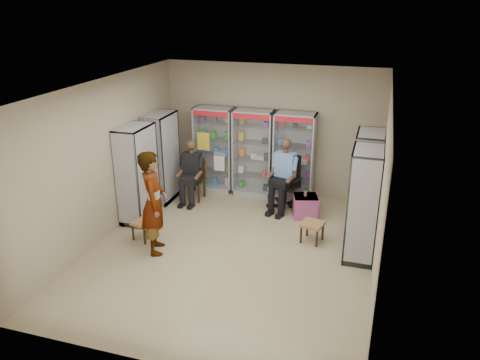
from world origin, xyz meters
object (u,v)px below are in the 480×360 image
(woven_stool_a, at_px, (312,232))
(standing_man, at_px, (154,203))
(wooden_chair, at_px, (194,180))
(seated_shopkeeper, at_px, (285,176))
(cabinet_left_far, at_px, (161,158))
(office_chair, at_px, (285,182))
(cabinet_back_mid, at_px, (253,153))
(cabinet_left_near, at_px, (138,174))
(cabinet_right_far, at_px, (366,182))
(pink_trunk, at_px, (305,206))
(cabinet_back_left, at_px, (215,149))
(cabinet_right_near, at_px, (363,205))
(woven_stool_b, at_px, (144,230))
(cabinet_back_right, at_px, (294,157))

(woven_stool_a, height_order, standing_man, standing_man)
(wooden_chair, bearing_deg, seated_shopkeeper, 2.91)
(cabinet_left_far, bearing_deg, office_chair, 97.33)
(cabinet_back_mid, relative_size, cabinet_left_far, 1.00)
(cabinet_left_near, bearing_deg, wooden_chair, 152.39)
(woven_stool_a, bearing_deg, seated_shopkeeper, 121.37)
(cabinet_right_far, xyz_separation_m, seated_shopkeeper, (-1.69, 0.51, -0.25))
(seated_shopkeeper, bearing_deg, pink_trunk, -16.35)
(cabinet_back_mid, distance_m, pink_trunk, 1.84)
(cabinet_left_near, distance_m, woven_stool_a, 3.67)
(cabinet_back_mid, distance_m, wooden_chair, 1.50)
(cabinet_back_left, bearing_deg, woven_stool_a, -36.45)
(cabinet_right_near, relative_size, office_chair, 1.70)
(wooden_chair, xyz_separation_m, woven_stool_b, (-0.19, -2.07, -0.28))
(cabinet_back_left, height_order, woven_stool_a, cabinet_back_left)
(cabinet_right_near, height_order, wooden_chair, cabinet_right_near)
(cabinet_back_left, relative_size, woven_stool_a, 5.08)
(cabinet_back_right, relative_size, wooden_chair, 2.13)
(woven_stool_a, xyz_separation_m, woven_stool_b, (-3.09, -0.84, -0.01))
(cabinet_right_near, bearing_deg, seated_shopkeeper, 46.48)
(cabinet_back_right, relative_size, seated_shopkeeper, 1.34)
(cabinet_back_mid, bearing_deg, cabinet_back_left, 180.00)
(cabinet_left_far, relative_size, pink_trunk, 4.10)
(woven_stool_b, bearing_deg, pink_trunk, 34.09)
(cabinet_left_far, height_order, cabinet_left_near, same)
(seated_shopkeeper, relative_size, standing_man, 0.78)
(cabinet_back_right, distance_m, office_chair, 0.71)
(seated_shopkeeper, distance_m, standing_man, 3.12)
(cabinet_left_near, distance_m, woven_stool_b, 1.22)
(seated_shopkeeper, distance_m, pink_trunk, 0.78)
(cabinet_right_far, height_order, pink_trunk, cabinet_right_far)
(cabinet_right_far, height_order, office_chair, cabinet_right_far)
(wooden_chair, distance_m, standing_man, 2.45)
(cabinet_left_far, height_order, woven_stool_a, cabinet_left_far)
(cabinet_right_near, distance_m, cabinet_left_near, 4.46)
(woven_stool_b, distance_m, standing_man, 0.93)
(cabinet_right_far, height_order, cabinet_left_far, same)
(cabinet_right_far, bearing_deg, cabinet_back_right, 55.27)
(cabinet_right_far, bearing_deg, cabinet_back_left, 72.25)
(cabinet_back_left, xyz_separation_m, cabinet_back_right, (1.90, 0.00, 0.00))
(pink_trunk, bearing_deg, seated_shopkeeper, 150.00)
(cabinet_left_far, bearing_deg, woven_stool_a, 73.97)
(cabinet_left_near, xyz_separation_m, office_chair, (2.77, 1.46, -0.41))
(cabinet_back_mid, bearing_deg, cabinet_left_far, -153.68)
(cabinet_back_left, bearing_deg, woven_stool_b, -98.93)
(cabinet_right_near, bearing_deg, cabinet_left_far, 73.75)
(cabinet_back_mid, distance_m, cabinet_right_near, 3.41)
(cabinet_right_far, relative_size, woven_stool_a, 5.08)
(woven_stool_a, bearing_deg, woven_stool_b, -164.74)
(wooden_chair, bearing_deg, cabinet_left_far, -163.61)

